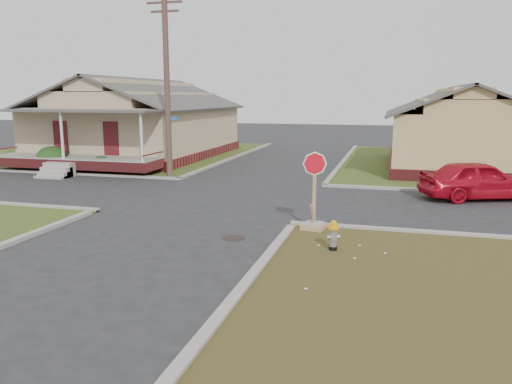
% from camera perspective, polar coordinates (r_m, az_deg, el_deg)
% --- Properties ---
extents(ground, '(120.00, 120.00, 0.00)m').
position_cam_1_polar(ground, '(15.79, -9.62, -4.14)').
color(ground, '#252527').
rests_on(ground, ground).
extents(verge_far_left, '(19.00, 19.00, 0.05)m').
position_cam_1_polar(verge_far_left, '(37.53, -16.13, 4.30)').
color(verge_far_left, '#354D1B').
rests_on(verge_far_left, ground).
extents(curbs, '(80.00, 40.00, 0.12)m').
position_cam_1_polar(curbs, '(20.30, -3.69, -0.65)').
color(curbs, '#9B958C').
rests_on(curbs, ground).
extents(manhole, '(0.64, 0.64, 0.01)m').
position_cam_1_polar(manhole, '(14.55, -2.54, -5.26)').
color(manhole, black).
rests_on(manhole, ground).
extents(corner_house, '(10.10, 15.50, 5.30)m').
position_cam_1_polar(corner_house, '(34.71, -13.19, 7.67)').
color(corner_house, maroon).
rests_on(corner_house, ground).
extents(side_house_yellow, '(7.60, 11.60, 4.70)m').
position_cam_1_polar(side_house_yellow, '(30.55, 22.03, 6.60)').
color(side_house_yellow, maroon).
rests_on(side_house_yellow, ground).
extents(utility_pole, '(1.80, 0.28, 9.00)m').
position_cam_1_polar(utility_pole, '(25.11, -10.14, 12.11)').
color(utility_pole, '#49322A').
rests_on(utility_pole, ground).
extents(fire_hydrant, '(0.30, 0.30, 0.81)m').
position_cam_1_polar(fire_hydrant, '(13.32, 8.83, -4.73)').
color(fire_hydrant, black).
rests_on(fire_hydrant, ground).
extents(stop_sign, '(0.68, 0.66, 2.38)m').
position_cam_1_polar(stop_sign, '(15.31, 6.63, -2.35)').
color(stop_sign, tan).
rests_on(stop_sign, ground).
extents(red_sedan, '(4.91, 3.33, 1.55)m').
position_cam_1_polar(red_sedan, '(21.74, 24.12, 1.27)').
color(red_sedan, red).
rests_on(red_sedan, ground).
extents(hedge_left, '(1.64, 1.35, 1.25)m').
position_cam_1_polar(hedge_left, '(29.43, -22.24, 3.49)').
color(hedge_left, '#193D16').
rests_on(hedge_left, verge_far_left).
extents(hedge_right, '(1.25, 1.03, 0.96)m').
position_cam_1_polar(hedge_right, '(27.76, -17.23, 3.10)').
color(hedge_right, '#193D16').
rests_on(hedge_right, verge_far_left).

